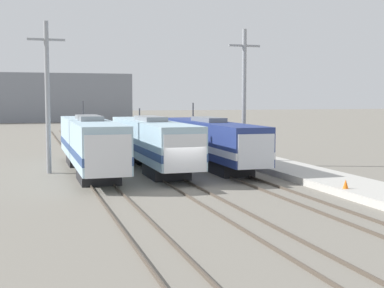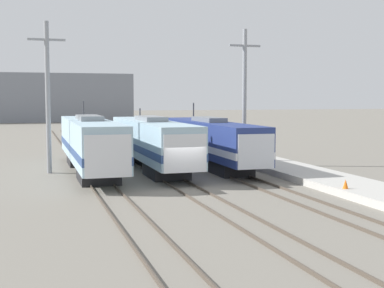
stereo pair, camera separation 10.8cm
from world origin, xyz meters
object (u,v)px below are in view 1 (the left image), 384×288
locomotive_center (152,142)px  catenary_tower_left (47,95)px  locomotive_far_left (90,143)px  locomotive_far_right (211,141)px  traffic_cone (346,184)px  catenary_tower_right (244,95)px

locomotive_center → catenary_tower_left: 8.44m
locomotive_far_left → locomotive_far_right: (9.50, 0.55, -0.12)m
locomotive_far_left → locomotive_far_right: locomotive_far_left is taller
locomotive_far_left → traffic_cone: (12.49, -13.69, -1.46)m
locomotive_far_left → locomotive_center: bearing=6.5°
locomotive_far_right → locomotive_center: bearing=-179.9°
locomotive_center → catenary_tower_right: 8.43m
catenary_tower_right → traffic_cone: size_ratio=21.12×
catenary_tower_right → traffic_cone: catenary_tower_right is taller
locomotive_center → traffic_cone: size_ratio=36.77×
catenary_tower_left → catenary_tower_right: bearing=0.0°
locomotive_center → catenary_tower_left: size_ratio=1.74×
catenary_tower_left → traffic_cone: size_ratio=21.12×
locomotive_far_right → catenary_tower_right: bearing=3.3°
locomotive_center → catenary_tower_right: catenary_tower_right is taller
locomotive_far_left → catenary_tower_left: (-2.89, 0.71, 3.51)m
locomotive_center → locomotive_far_right: 4.75m
locomotive_far_right → catenary_tower_left: (-12.39, 0.17, 3.63)m
catenary_tower_right → catenary_tower_left: bearing=180.0°
locomotive_far_right → traffic_cone: bearing=-78.1°
locomotive_center → catenary_tower_left: catenary_tower_left is taller
locomotive_far_right → catenary_tower_right: catenary_tower_right is taller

